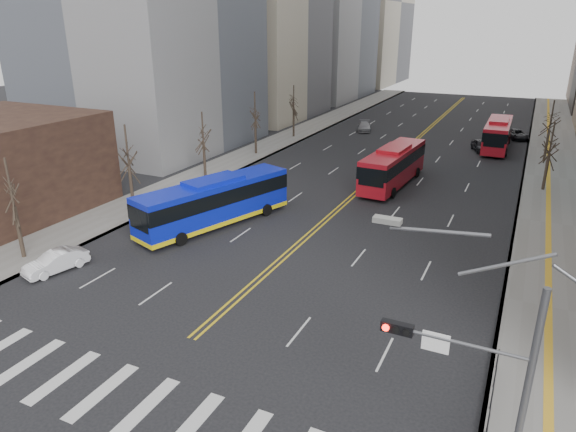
{
  "coord_description": "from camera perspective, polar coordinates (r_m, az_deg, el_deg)",
  "views": [
    {
      "loc": [
        14.06,
        -13.02,
        15.16
      ],
      "look_at": [
        1.77,
        12.8,
        4.36
      ],
      "focal_mm": 32.0,
      "sensor_mm": 36.0,
      "label": 1
    }
  ],
  "objects": [
    {
      "name": "ground",
      "position": [
        24.44,
        -17.88,
        -18.85
      ],
      "size": [
        220.0,
        220.0,
        0.0
      ],
      "primitive_type": "plane",
      "color": "black"
    },
    {
      "name": "sidewalk_right",
      "position": [
        60.05,
        27.89,
        3.7
      ],
      "size": [
        7.0,
        130.0,
        0.15
      ],
      "primitive_type": "cube",
      "color": "gray",
      "rests_on": "ground"
    },
    {
      "name": "sidewalk_left",
      "position": [
        67.29,
        -2.3,
        7.72
      ],
      "size": [
        5.0,
        130.0,
        0.15
      ],
      "primitive_type": "cube",
      "color": "gray",
      "rests_on": "ground"
    },
    {
      "name": "crosswalk",
      "position": [
        24.43,
        -17.88,
        -18.84
      ],
      "size": [
        26.7,
        4.0,
        0.01
      ],
      "color": "silver",
      "rests_on": "ground"
    },
    {
      "name": "centerline",
      "position": [
        71.1,
        13.57,
        7.81
      ],
      "size": [
        0.55,
        100.0,
        0.01
      ],
      "color": "gold",
      "rests_on": "ground"
    },
    {
      "name": "signal_mast",
      "position": [
        18.22,
        20.62,
        -15.29
      ],
      "size": [
        5.37,
        0.37,
        9.39
      ],
      "color": "slate",
      "rests_on": "ground"
    },
    {
      "name": "pedestrian_railing",
      "position": [
        23.82,
        21.74,
        -18.05
      ],
      "size": [
        0.06,
        6.06,
        1.02
      ],
      "color": "black",
      "rests_on": "sidewalk_right"
    },
    {
      "name": "street_trees",
      "position": [
        53.11,
        1.37,
        9.51
      ],
      "size": [
        35.2,
        47.2,
        7.6
      ],
      "color": "#31281E",
      "rests_on": "ground"
    },
    {
      "name": "blue_bus",
      "position": [
        40.77,
        -8.15,
        1.68
      ],
      "size": [
        7.0,
        13.61,
        3.87
      ],
      "color": "#0E1FD2",
      "rests_on": "ground"
    },
    {
      "name": "red_bus_near",
      "position": [
        51.73,
        11.62,
        5.69
      ],
      "size": [
        3.67,
        12.44,
        3.87
      ],
      "color": "red",
      "rests_on": "ground"
    },
    {
      "name": "red_bus_far",
      "position": [
        70.99,
        22.28,
        8.57
      ],
      "size": [
        3.13,
        12.11,
        3.81
      ],
      "color": "red",
      "rests_on": "ground"
    },
    {
      "name": "car_white",
      "position": [
        36.55,
        -24.4,
        -4.64
      ],
      "size": [
        2.39,
        4.31,
        1.34
      ],
      "primitive_type": "imported",
      "rotation": [
        0.0,
        0.0,
        -0.25
      ],
      "color": "white",
      "rests_on": "ground"
    },
    {
      "name": "car_dark_mid",
      "position": [
        69.36,
        20.63,
        7.35
      ],
      "size": [
        3.11,
        4.53,
        1.43
      ],
      "primitive_type": "imported",
      "rotation": [
        0.0,
        0.0,
        0.38
      ],
      "color": "black",
      "rests_on": "ground"
    },
    {
      "name": "car_silver",
      "position": [
        78.53,
        8.48,
        9.83
      ],
      "size": [
        3.15,
        4.97,
        1.34
      ],
      "primitive_type": "imported",
      "rotation": [
        0.0,
        0.0,
        0.3
      ],
      "color": "#939398",
      "rests_on": "ground"
    },
    {
      "name": "car_dark_far",
      "position": [
        78.78,
        24.11,
        8.29
      ],
      "size": [
        3.6,
        5.1,
        1.29
      ],
      "primitive_type": "imported",
      "rotation": [
        0.0,
        0.0,
        0.35
      ],
      "color": "black",
      "rests_on": "ground"
    }
  ]
}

